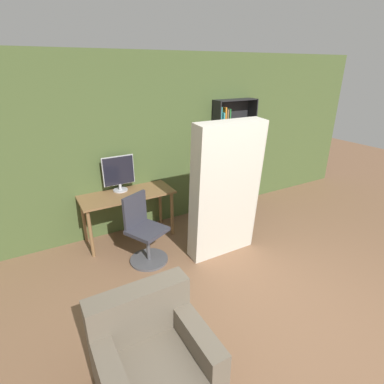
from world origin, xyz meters
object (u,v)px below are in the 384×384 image
bookshelf (227,157)px  armchair (153,360)px  mattress_near (226,192)px  monitor (119,173)px  office_chair (144,235)px

bookshelf → armchair: size_ratio=2.32×
bookshelf → armchair: 3.70m
mattress_near → monitor: bearing=131.8°
office_chair → armchair: bearing=-109.6°
office_chair → mattress_near: (1.03, -0.38, 0.55)m
bookshelf → armchair: bearing=-134.9°
office_chair → mattress_near: size_ratio=0.50×
monitor → office_chair: (0.04, -0.82, -0.65)m
bookshelf → mattress_near: size_ratio=1.05×
monitor → bookshelf: bookshelf is taller
mattress_near → office_chair: bearing=159.7°
armchair → mattress_near: bearing=39.3°
office_chair → armchair: (-0.61, -1.73, -0.07)m
mattress_near → armchair: bearing=-140.7°
monitor → mattress_near: (1.07, -1.20, -0.09)m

